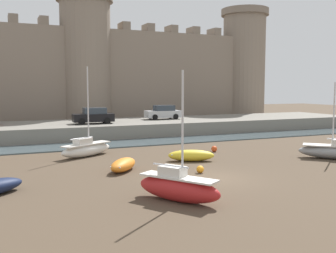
{
  "coord_description": "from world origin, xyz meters",
  "views": [
    {
      "loc": [
        -11.19,
        -18.94,
        5.11
      ],
      "look_at": [
        -0.6,
        5.13,
        2.5
      ],
      "focal_mm": 42.0,
      "sensor_mm": 36.0,
      "label": 1
    }
  ],
  "objects": [
    {
      "name": "quay_road",
      "position": [
        0.0,
        22.33,
        0.72
      ],
      "size": [
        61.87,
        10.0,
        1.44
      ],
      "primitive_type": "cube",
      "color": "slate",
      "rests_on": "ground"
    },
    {
      "name": "mooring_buoy_near_shore",
      "position": [
        4.67,
        7.94,
        0.24
      ],
      "size": [
        0.47,
        0.47,
        0.47
      ],
      "primitive_type": "sphere",
      "color": "#E04C1E",
      "rests_on": "ground"
    },
    {
      "name": "castle",
      "position": [
        -0.0,
        33.44,
        7.74
      ],
      "size": [
        57.19,
        7.31,
        20.22
      ],
      "color": "gray",
      "rests_on": "ground"
    },
    {
      "name": "car_quay_centre_west",
      "position": [
        -2.03,
        20.82,
        2.22
      ],
      "size": [
        4.17,
        2.01,
        1.62
      ],
      "color": "black",
      "rests_on": "quay_road"
    },
    {
      "name": "rowboat_foreground_centre",
      "position": [
        1.17,
        5.14,
        0.41
      ],
      "size": [
        3.4,
        2.27,
        0.8
      ],
      "color": "yellow",
      "rests_on": "ground"
    },
    {
      "name": "sailboat_foreground_left",
      "position": [
        -5.12,
        9.97,
        0.59
      ],
      "size": [
        4.58,
        3.32,
        6.66
      ],
      "color": "silver",
      "rests_on": "ground"
    },
    {
      "name": "sailboat_near_channel_right",
      "position": [
        -3.81,
        -3.28,
        0.67
      ],
      "size": [
        3.19,
        4.13,
        5.88
      ],
      "color": "red",
      "rests_on": "ground"
    },
    {
      "name": "car_quay_west",
      "position": [
        6.71,
        23.14,
        2.22
      ],
      "size": [
        4.17,
        2.01,
        1.62
      ],
      "color": "#B2B5B7",
      "rests_on": "quay_road"
    },
    {
      "name": "rowboat_near_channel_left",
      "position": [
        -4.15,
        3.9,
        0.41
      ],
      "size": [
        2.71,
        2.98,
        0.78
      ],
      "color": "orange",
      "rests_on": "ground"
    },
    {
      "name": "ground_plane",
      "position": [
        0.0,
        0.0,
        0.0
      ],
      "size": [
        160.0,
        160.0,
        0.0
      ],
      "primitive_type": "plane",
      "color": "#4C3D2D"
    },
    {
      "name": "mooring_buoy_near_channel",
      "position": [
        -0.09,
        1.49,
        0.23
      ],
      "size": [
        0.45,
        0.45,
        0.45
      ],
      "primitive_type": "sphere",
      "color": "orange",
      "rests_on": "ground"
    },
    {
      "name": "water_channel",
      "position": [
        0.0,
        15.08,
        0.05
      ],
      "size": [
        80.0,
        4.5,
        0.1
      ],
      "primitive_type": "cube",
      "color": "#47565B",
      "rests_on": "ground"
    }
  ]
}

